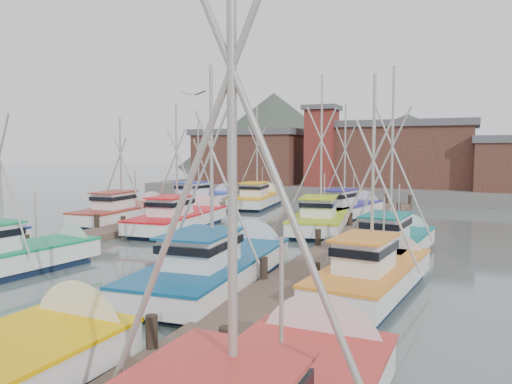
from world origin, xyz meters
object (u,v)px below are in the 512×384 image
at_px(boat_4, 18,257).
at_px(boat_8, 183,218).
at_px(lookout_tower, 322,145).
at_px(boat_12, 259,199).

distance_m(boat_4, boat_8, 12.67).
height_order(boat_4, boat_8, boat_4).
distance_m(lookout_tower, boat_4, 37.26).
bearing_deg(boat_12, boat_4, -96.99).
height_order(lookout_tower, boat_4, lookout_tower).
xyz_separation_m(boat_4, boat_8, (0.14, 12.67, -0.00)).
relative_size(lookout_tower, boat_4, 0.96).
relative_size(lookout_tower, boat_8, 0.87).
bearing_deg(boat_4, boat_8, 97.03).
height_order(boat_8, boat_12, boat_12).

